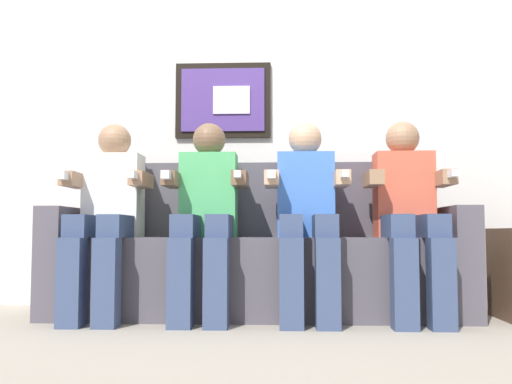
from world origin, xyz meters
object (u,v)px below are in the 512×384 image
at_px(person_leftmost, 107,209).
at_px(person_right_center, 307,209).
at_px(person_left_center, 206,209).
at_px(couch, 257,261).
at_px(person_rightmost, 409,209).

relative_size(person_leftmost, person_right_center, 1.00).
xyz_separation_m(person_leftmost, person_left_center, (0.56, 0.00, 0.00)).
bearing_deg(couch, person_leftmost, -168.56).
bearing_deg(couch, person_right_center, -31.26).
distance_m(person_right_center, person_rightmost, 0.56).
xyz_separation_m(person_left_center, person_rightmost, (1.11, 0.00, -0.00)).
bearing_deg(person_rightmost, person_leftmost, -179.98).
bearing_deg(person_left_center, person_rightmost, 0.02).
distance_m(person_leftmost, person_right_center, 1.11).
xyz_separation_m(couch, person_right_center, (0.28, -0.17, 0.29)).
xyz_separation_m(couch, person_leftmost, (-0.83, -0.17, 0.29)).
distance_m(couch, person_left_center, 0.44).
xyz_separation_m(couch, person_rightmost, (0.83, -0.17, 0.29)).
relative_size(couch, person_right_center, 2.13).
bearing_deg(person_right_center, person_leftmost, 180.00).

